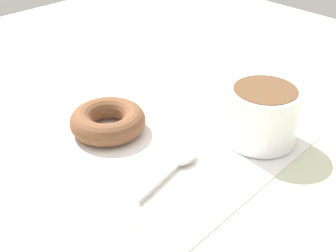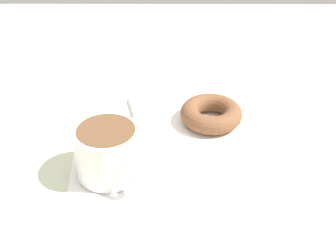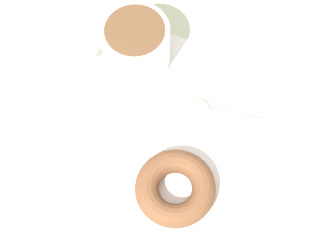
% 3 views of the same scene
% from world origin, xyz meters
% --- Properties ---
extents(ground_plane, '(1.20, 1.20, 0.02)m').
position_xyz_m(ground_plane, '(0.00, 0.00, -0.01)').
color(ground_plane, beige).
extents(napkin, '(0.31, 0.31, 0.00)m').
position_xyz_m(napkin, '(0.01, -0.01, 0.00)').
color(napkin, white).
rests_on(napkin, ground_plane).
extents(coffee_cup, '(0.11, 0.09, 0.07)m').
position_xyz_m(coffee_cup, '(0.10, -0.09, 0.04)').
color(coffee_cup, white).
rests_on(coffee_cup, napkin).
extents(donut, '(0.10, 0.10, 0.03)m').
position_xyz_m(donut, '(-0.04, 0.06, 0.02)').
color(donut, brown).
rests_on(donut, napkin).
extents(spoon, '(0.11, 0.04, 0.01)m').
position_xyz_m(spoon, '(-0.02, -0.06, 0.01)').
color(spoon, '#B7B2A8').
rests_on(spoon, napkin).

